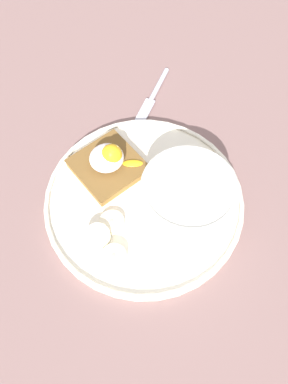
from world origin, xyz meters
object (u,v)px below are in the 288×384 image
(oatmeal_bowl, at_px, (187,196))
(knife, at_px, (151,99))
(poached_egg, at_px, (108,157))
(banana_slice_front, at_px, (112,222))
(banana_slice_left, at_px, (98,236))
(toast_slice, at_px, (108,166))
(banana_slice_back, at_px, (114,257))

(oatmeal_bowl, xyz_separation_m, knife, (-0.02, -0.20, -0.03))
(poached_egg, height_order, banana_slice_front, poached_egg)
(knife, bearing_deg, banana_slice_left, 55.36)
(toast_slice, distance_m, knife, 0.15)
(oatmeal_bowl, bearing_deg, banana_slice_front, -3.72)
(poached_egg, distance_m, knife, 0.16)
(banana_slice_front, bearing_deg, banana_slice_left, 32.67)
(banana_slice_front, bearing_deg, banana_slice_back, 77.12)
(poached_egg, bearing_deg, banana_slice_front, 75.82)
(toast_slice, relative_size, poached_egg, 1.49)
(oatmeal_bowl, xyz_separation_m, banana_slice_back, (0.11, 0.04, -0.02))
(oatmeal_bowl, distance_m, poached_egg, 0.12)
(banana_slice_left, bearing_deg, knife, -124.64)
(poached_egg, xyz_separation_m, banana_slice_back, (0.03, 0.13, -0.03))
(poached_egg, bearing_deg, oatmeal_bowl, 132.12)
(oatmeal_bowl, relative_size, knife, 1.05)
(toast_slice, relative_size, banana_slice_left, 2.75)
(knife, bearing_deg, oatmeal_bowl, 84.20)
(oatmeal_bowl, relative_size, toast_slice, 1.08)
(toast_slice, height_order, banana_slice_back, toast_slice)
(banana_slice_front, xyz_separation_m, banana_slice_back, (0.01, 0.05, 0.00))
(toast_slice, height_order, poached_egg, poached_egg)
(banana_slice_back, bearing_deg, banana_slice_left, -69.43)
(banana_slice_front, xyz_separation_m, knife, (-0.12, -0.20, -0.01))
(banana_slice_left, bearing_deg, toast_slice, -112.93)
(banana_slice_front, relative_size, banana_slice_left, 0.92)
(banana_slice_left, distance_m, knife, 0.26)
(banana_slice_front, distance_m, banana_slice_left, 0.03)
(oatmeal_bowl, distance_m, toast_slice, 0.12)
(banana_slice_front, bearing_deg, poached_egg, -104.18)
(toast_slice, bearing_deg, banana_slice_left, 67.07)
(toast_slice, distance_m, poached_egg, 0.02)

